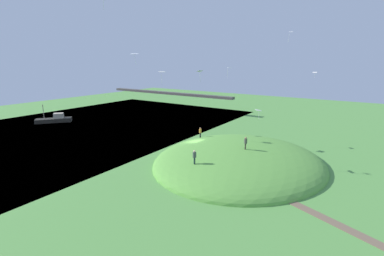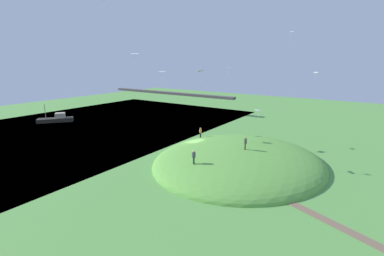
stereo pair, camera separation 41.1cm
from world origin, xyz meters
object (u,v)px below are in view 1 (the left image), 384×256
at_px(kite_2, 162,72).
at_px(kite_3, 134,54).
at_px(kite_7, 229,68).
at_px(person_on_hilltop, 194,155).
at_px(kite_0, 104,0).
at_px(kite_1, 291,33).
at_px(kite_5, 258,111).
at_px(person_near_shore, 200,131).
at_px(kite_4, 200,72).
at_px(boat_on_lake, 55,119).
at_px(person_watching_kites, 246,142).
at_px(kite_6, 315,73).

relative_size(kite_2, kite_3, 1.26).
distance_m(kite_2, kite_7, 11.93).
bearing_deg(person_on_hilltop, kite_0, 32.73).
xyz_separation_m(person_on_hilltop, kite_3, (-14.70, 4.99, 12.60)).
relative_size(person_on_hilltop, kite_3, 1.02).
xyz_separation_m(kite_1, kite_5, (1.33, -18.20, -11.70)).
relative_size(person_near_shore, kite_4, 0.88).
bearing_deg(kite_7, kite_5, -44.02).
height_order(boat_on_lake, person_near_shore, boat_on_lake).
height_order(kite_3, kite_5, kite_3).
height_order(person_watching_kites, kite_6, kite_6).
relative_size(person_watching_kites, kite_2, 0.80).
bearing_deg(boat_on_lake, kite_4, -44.96).
xyz_separation_m(kite_4, kite_7, (3.29, 4.49, 0.49)).
distance_m(kite_0, kite_3, 8.64).
relative_size(person_watching_kites, person_near_shore, 1.00).
height_order(person_near_shore, kite_3, kite_3).
relative_size(kite_0, kite_5, 1.14).
height_order(person_near_shore, kite_4, kite_4).
xyz_separation_m(kite_0, kite_2, (1.17, 10.76, -10.21)).
bearing_deg(person_near_shore, kite_7, -159.71).
relative_size(person_watching_kites, person_on_hilltop, 0.98).
bearing_deg(kite_4, kite_3, -133.48).
height_order(person_watching_kites, kite_3, kite_3).
bearing_deg(kite_6, kite_7, -142.46).
distance_m(person_on_hilltop, kite_2, 20.37).
bearing_deg(kite_7, kite_6, 37.54).
bearing_deg(boat_on_lake, kite_3, -57.49).
height_order(kite_2, kite_5, kite_2).
xyz_separation_m(boat_on_lake, kite_6, (54.88, 18.31, 11.85)).
xyz_separation_m(kite_2, kite_5, (19.00, -2.32, -4.68)).
relative_size(kite_4, kite_7, 1.09).
xyz_separation_m(boat_on_lake, kite_4, (39.19, 4.29, 12.15)).
bearing_deg(kite_6, kite_4, -138.22).
relative_size(kite_3, kite_4, 0.88).
bearing_deg(kite_1, person_on_hilltop, -97.40).
xyz_separation_m(boat_on_lake, person_on_hilltop, (46.50, -8.49, 2.35)).
xyz_separation_m(person_near_shore, kite_6, (14.92, 14.96, 9.84)).
distance_m(person_near_shore, kite_3, 16.76).
relative_size(boat_on_lake, person_watching_kites, 4.34).
bearing_deg(person_watching_kites, kite_1, -4.16).
distance_m(person_watching_kites, kite_6, 21.82).
bearing_deg(kite_2, person_on_hilltop, -37.89).
bearing_deg(kite_0, kite_3, 82.18).
height_order(person_near_shore, kite_6, kite_6).
distance_m(person_watching_kites, kite_2, 20.35).
height_order(person_on_hilltop, kite_6, kite_6).
xyz_separation_m(kite_5, kite_6, (3.55, 18.09, 4.58)).
bearing_deg(kite_0, person_watching_kites, 20.62).
bearing_deg(kite_1, kite_5, -85.83).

